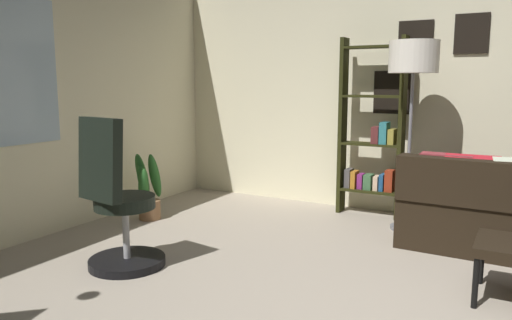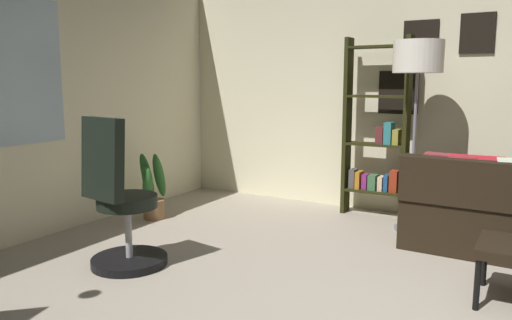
{
  "view_description": "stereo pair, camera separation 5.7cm",
  "coord_description": "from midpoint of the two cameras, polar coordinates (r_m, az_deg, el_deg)",
  "views": [
    {
      "loc": [
        -2.45,
        -0.48,
        1.35
      ],
      "look_at": [
        0.09,
        0.91,
        0.89
      ],
      "focal_mm": 34.87,
      "sensor_mm": 36.0,
      "label": 1
    },
    {
      "loc": [
        -2.42,
        -0.53,
        1.35
      ],
      "look_at": [
        0.09,
        0.91,
        0.89
      ],
      "focal_mm": 34.87,
      "sensor_mm": 36.0,
      "label": 2
    }
  ],
  "objects": [
    {
      "name": "wall_right_with_frames",
      "position": [
        5.19,
        23.29,
        7.78
      ],
      "size": [
        0.12,
        6.39,
        2.61
      ],
      "color": "#EEE5BF",
      "rests_on": "ground_plane"
    },
    {
      "name": "office_chair",
      "position": [
        3.74,
        -15.99,
        -5.55
      ],
      "size": [
        0.56,
        0.56,
        1.11
      ],
      "color": "black",
      "rests_on": "ground_plane"
    },
    {
      "name": "potted_plant",
      "position": [
        5.1,
        -12.66,
        -3.31
      ],
      "size": [
        0.35,
        0.38,
        0.65
      ],
      "color": "#926744",
      "rests_on": "ground_plane"
    },
    {
      "name": "bookshelf",
      "position": [
        5.12,
        12.89,
        2.52
      ],
      "size": [
        0.18,
        0.64,
        1.79
      ],
      "color": "black",
      "rests_on": "ground_plane"
    },
    {
      "name": "floor_lamp",
      "position": [
        4.65,
        17.26,
        10.2
      ],
      "size": [
        0.43,
        0.43,
        1.71
      ],
      "color": "slate",
      "rests_on": "ground_plane"
    },
    {
      "name": "footstool",
      "position": [
        3.46,
        26.84,
        -9.27
      ],
      "size": [
        0.48,
        0.41,
        0.38
      ],
      "color": "black",
      "rests_on": "ground_plane"
    }
  ]
}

